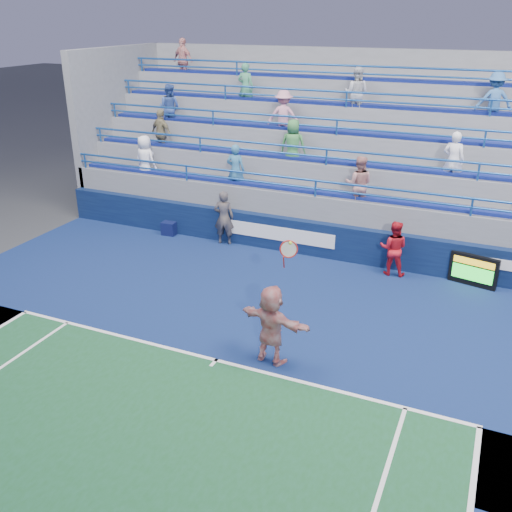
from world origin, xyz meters
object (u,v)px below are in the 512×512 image
at_px(line_judge, 224,218).
at_px(ball_girl, 393,248).
at_px(serve_speed_board, 473,271).
at_px(judge_chair, 170,227).
at_px(tennis_player, 272,325).

distance_m(line_judge, ball_girl, 5.52).
xyz_separation_m(serve_speed_board, judge_chair, (-9.81, 0.06, -0.19)).
relative_size(tennis_player, ball_girl, 1.78).
bearing_deg(judge_chair, line_judge, -0.56).
distance_m(judge_chair, tennis_player, 8.42).
xyz_separation_m(judge_chair, tennis_player, (6.10, -5.77, 0.64)).
bearing_deg(line_judge, tennis_player, 110.71).
height_order(serve_speed_board, line_judge, line_judge).
bearing_deg(tennis_player, serve_speed_board, 56.94).
distance_m(serve_speed_board, line_judge, 7.74).
bearing_deg(line_judge, serve_speed_board, 165.51).
bearing_deg(ball_girl, line_judge, -7.16).
xyz_separation_m(line_judge, ball_girl, (5.52, -0.19, -0.09)).
bearing_deg(tennis_player, line_judge, 124.89).
height_order(judge_chair, tennis_player, tennis_player).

